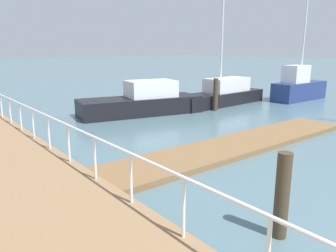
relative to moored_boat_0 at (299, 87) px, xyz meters
name	(u,v)px	position (x,y,z in m)	size (l,w,h in m)	color
ground_plane	(48,109)	(-14.96, 7.41, -0.92)	(300.00, 300.00, 0.00)	slate
floating_dock	(235,146)	(-12.48, -4.86, -0.83)	(11.95, 2.00, 0.18)	olive
boardwalk_railing	(68,133)	(-18.11, -3.70, 0.32)	(0.06, 25.65, 1.08)	white
dock_piling_1	(282,196)	(-16.26, -9.12, -0.09)	(0.27, 0.27, 1.65)	#473826
dock_piling_3	(216,95)	(-7.55, 0.77, 0.02)	(0.27, 0.27, 1.86)	#473826
moored_boat_0	(299,87)	(0.00, 0.00, 0.00)	(4.82, 1.47, 7.05)	navy
moored_boat_2	(222,94)	(-5.60, 2.05, -0.25)	(7.23, 2.30, 7.76)	black
moored_boat_3	(143,102)	(-11.41, 2.54, -0.24)	(6.96, 3.48, 1.82)	black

